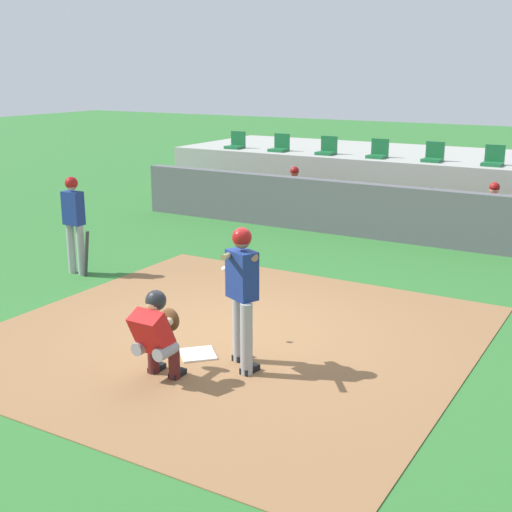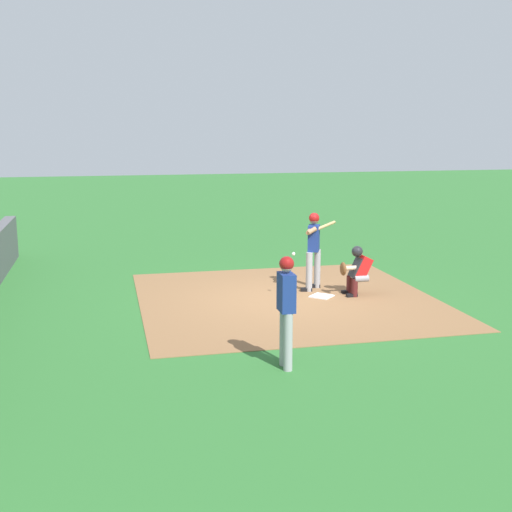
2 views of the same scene
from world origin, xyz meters
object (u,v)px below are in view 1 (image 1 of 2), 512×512
object	(u,v)px
on_deck_batter	(74,219)
stadium_seat_3	(378,153)
dugout_player_0	(292,192)
batter_at_plate	(242,289)
stadium_seat_2	(327,149)
stadium_seat_1	(280,146)
stadium_seat_5	(493,160)
stadium_seat_4	(433,156)
catcher_crouched	(157,332)
dugout_player_1	(491,212)
home_plate	(198,354)
stadium_seat_0	(236,144)

from	to	relation	value
on_deck_batter	stadium_seat_3	bearing A→B (deg)	72.44
on_deck_batter	dugout_player_0	xyz separation A→B (m)	(1.17, 6.19, -0.35)
batter_at_plate	stadium_seat_2	world-z (taller)	stadium_seat_2
on_deck_batter	stadium_seat_1	world-z (taller)	stadium_seat_1
batter_at_plate	dugout_player_0	xyz separation A→B (m)	(-3.57, 8.16, -0.36)
stadium_seat_5	stadium_seat_2	bearing A→B (deg)	180.00
stadium_seat_4	on_deck_batter	bearing A→B (deg)	-116.20
catcher_crouched	on_deck_batter	xyz separation A→B (m)	(-4.04, 2.75, 0.41)
stadium_seat_2	dugout_player_1	bearing A→B (deg)	-22.99
catcher_crouched	dugout_player_1	distance (m)	9.15
catcher_crouched	on_deck_batter	world-z (taller)	on_deck_batter
stadium_seat_1	stadium_seat_2	distance (m)	1.44
catcher_crouched	home_plate	bearing A→B (deg)	89.58
home_plate	stadium_seat_1	bearing A→B (deg)	113.06
on_deck_batter	dugout_player_1	size ratio (longest dim) A/B	1.37
dugout_player_0	stadium_seat_3	xyz separation A→B (m)	(1.44, 2.03, 0.86)
dugout_player_1	stadium_seat_3	bearing A→B (deg)	148.74
stadium_seat_1	stadium_seat_2	xyz separation A→B (m)	(1.44, 0.00, 0.00)
dugout_player_1	stadium_seat_5	bearing A→B (deg)	102.82
on_deck_batter	dugout_player_1	distance (m)	8.60
batter_at_plate	catcher_crouched	bearing A→B (deg)	-131.55
stadium_seat_4	stadium_seat_0	bearing A→B (deg)	180.00
stadium_seat_3	stadium_seat_4	size ratio (longest dim) A/B	1.00
dugout_player_0	batter_at_plate	bearing A→B (deg)	-66.37
batter_at_plate	stadium_seat_4	distance (m)	10.23
catcher_crouched	stadium_seat_5	world-z (taller)	stadium_seat_5
stadium_seat_3	stadium_seat_0	bearing A→B (deg)	180.00
stadium_seat_1	stadium_seat_3	size ratio (longest dim) A/B	1.00
catcher_crouched	on_deck_batter	bearing A→B (deg)	145.74
dugout_player_0	stadium_seat_3	bearing A→B (deg)	54.80
home_plate	stadium_seat_4	distance (m)	10.29
home_plate	stadium_seat_2	xyz separation A→B (m)	(-2.89, 10.18, 1.51)
stadium_seat_5	catcher_crouched	bearing A→B (deg)	-97.52
stadium_seat_3	stadium_seat_4	distance (m)	1.44
dugout_player_0	stadium_seat_3	world-z (taller)	stadium_seat_3
stadium_seat_1	stadium_seat_5	size ratio (longest dim) A/B	1.00
stadium_seat_2	dugout_player_0	bearing A→B (deg)	-89.75
home_plate	stadium_seat_5	world-z (taller)	stadium_seat_5
batter_at_plate	dugout_player_0	size ratio (longest dim) A/B	1.39
batter_at_plate	stadium_seat_4	world-z (taller)	stadium_seat_4
dugout_player_0	stadium_seat_1	distance (m)	2.64
stadium_seat_1	dugout_player_1	bearing A→B (deg)	-18.06
dugout_player_0	stadium_seat_2	xyz separation A→B (m)	(-0.01, 2.03, 0.86)
catcher_crouched	stadium_seat_1	distance (m)	11.84
stadium_seat_2	stadium_seat_3	distance (m)	1.44
stadium_seat_5	stadium_seat_4	bearing A→B (deg)	180.00
stadium_seat_2	home_plate	bearing A→B (deg)	-74.16
home_plate	stadium_seat_4	xyz separation A→B (m)	(0.00, 10.18, 1.51)
on_deck_batter	stadium_seat_3	world-z (taller)	stadium_seat_3
home_plate	stadium_seat_0	xyz separation A→B (m)	(-5.78, 10.18, 1.51)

